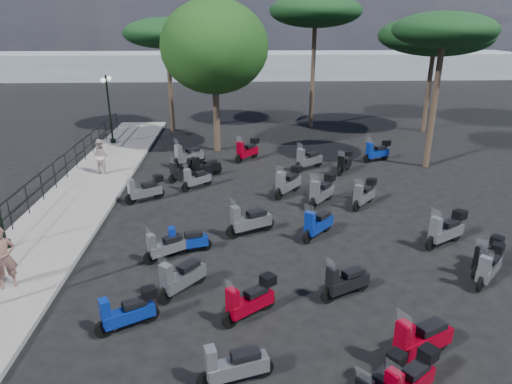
{
  "coord_description": "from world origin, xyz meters",
  "views": [
    {
      "loc": [
        -0.21,
        -13.66,
        6.83
      ],
      "look_at": [
        0.5,
        1.17,
        1.2
      ],
      "focal_mm": 32.0,
      "sensor_mm": 36.0,
      "label": 1
    }
  ],
  "objects_px": {
    "scooter_15": "(322,191)",
    "scooter_29": "(377,152)",
    "broadleaf_tree": "(214,47)",
    "pine_3": "(444,31)",
    "scooter_4": "(182,171)",
    "scooter_27": "(446,230)",
    "scooter_18": "(420,341)",
    "scooter_23": "(308,160)",
    "scooter_20": "(345,282)",
    "scooter_1": "(181,278)",
    "scooter_19": "(409,382)",
    "pine_2": "(167,33)",
    "scooter_11": "(188,156)",
    "scooter_10": "(205,168)",
    "pedestrian_far": "(101,156)",
    "scooter_2": "(166,247)",
    "lamp_post_2": "(109,105)",
    "scooter_3": "(145,190)",
    "scooter_16": "(288,183)",
    "scooter_7": "(128,312)",
    "scooter_5": "(198,178)",
    "pine_1": "(435,36)",
    "scooter_17": "(247,151)",
    "scooter_21": "(318,224)",
    "scooter_14": "(249,221)",
    "scooter_28": "(364,195)",
    "pine_0": "(315,11)",
    "scooter_26": "(489,267)",
    "scooter_8": "(250,301)",
    "scooter_9": "(186,241)",
    "woman": "(4,258)",
    "scooter_22": "(345,163)",
    "scooter_25": "(487,257)"
  },
  "relations": [
    {
      "from": "scooter_8",
      "to": "scooter_16",
      "type": "distance_m",
      "value": 8.47
    },
    {
      "from": "scooter_22",
      "to": "pine_0",
      "type": "bearing_deg",
      "value": -57.53
    },
    {
      "from": "lamp_post_2",
      "to": "pine_0",
      "type": "bearing_deg",
      "value": 24.62
    },
    {
      "from": "scooter_10",
      "to": "scooter_15",
      "type": "relative_size",
      "value": 0.94
    },
    {
      "from": "scooter_18",
      "to": "pine_1",
      "type": "height_order",
      "value": "pine_1"
    },
    {
      "from": "scooter_18",
      "to": "scooter_23",
      "type": "distance_m",
      "value": 13.28
    },
    {
      "from": "pine_3",
      "to": "scooter_28",
      "type": "bearing_deg",
      "value": -132.12
    },
    {
      "from": "lamp_post_2",
      "to": "scooter_4",
      "type": "bearing_deg",
      "value": -48.2
    },
    {
      "from": "scooter_28",
      "to": "scooter_27",
      "type": "bearing_deg",
      "value": 158.24
    },
    {
      "from": "scooter_11",
      "to": "scooter_20",
      "type": "distance_m",
      "value": 12.78
    },
    {
      "from": "scooter_10",
      "to": "scooter_21",
      "type": "distance_m",
      "value": 7.56
    },
    {
      "from": "scooter_3",
      "to": "scooter_9",
      "type": "xyz_separation_m",
      "value": [
        2.05,
        -4.42,
        -0.08
      ]
    },
    {
      "from": "scooter_5",
      "to": "pine_1",
      "type": "relative_size",
      "value": 0.18
    },
    {
      "from": "lamp_post_2",
      "to": "pine_3",
      "type": "bearing_deg",
      "value": -10.96
    },
    {
      "from": "scooter_15",
      "to": "scooter_17",
      "type": "bearing_deg",
      "value": -27.82
    },
    {
      "from": "broadleaf_tree",
      "to": "pine_3",
      "type": "relative_size",
      "value": 1.1
    },
    {
      "from": "scooter_4",
      "to": "scooter_19",
      "type": "bearing_deg",
      "value": 158.55
    },
    {
      "from": "scooter_3",
      "to": "scooter_17",
      "type": "height_order",
      "value": "scooter_17"
    },
    {
      "from": "scooter_28",
      "to": "scooter_25",
      "type": "bearing_deg",
      "value": 154.35
    },
    {
      "from": "woman",
      "to": "scooter_22",
      "type": "height_order",
      "value": "woman"
    },
    {
      "from": "lamp_post_2",
      "to": "broadleaf_tree",
      "type": "relative_size",
      "value": 0.48
    },
    {
      "from": "scooter_23",
      "to": "pine_1",
      "type": "xyz_separation_m",
      "value": [
        8.78,
        7.76,
        5.4
      ]
    },
    {
      "from": "scooter_9",
      "to": "scooter_21",
      "type": "bearing_deg",
      "value": -93.02
    },
    {
      "from": "scooter_3",
      "to": "scooter_16",
      "type": "bearing_deg",
      "value": -118.01
    },
    {
      "from": "scooter_28",
      "to": "pine_2",
      "type": "bearing_deg",
      "value": -15.04
    },
    {
      "from": "scooter_4",
      "to": "scooter_27",
      "type": "bearing_deg",
      "value": -171.38
    },
    {
      "from": "scooter_15",
      "to": "pine_2",
      "type": "distance_m",
      "value": 15.96
    },
    {
      "from": "scooter_20",
      "to": "scooter_1",
      "type": "bearing_deg",
      "value": 57.92
    },
    {
      "from": "scooter_19",
      "to": "pine_2",
      "type": "height_order",
      "value": "pine_2"
    },
    {
      "from": "scooter_23",
      "to": "pine_2",
      "type": "xyz_separation_m",
      "value": [
        -7.55,
        8.59,
        5.55
      ]
    },
    {
      "from": "scooter_19",
      "to": "scooter_26",
      "type": "distance_m",
      "value": 5.51
    },
    {
      "from": "scooter_5",
      "to": "scooter_19",
      "type": "xyz_separation_m",
      "value": [
        4.81,
        -12.01,
        0.01
      ]
    },
    {
      "from": "scooter_4",
      "to": "pine_3",
      "type": "xyz_separation_m",
      "value": [
        11.82,
        1.47,
        5.91
      ]
    },
    {
      "from": "pedestrian_far",
      "to": "scooter_2",
      "type": "distance_m",
      "value": 9.08
    },
    {
      "from": "pine_0",
      "to": "scooter_26",
      "type": "bearing_deg",
      "value": -84.9
    },
    {
      "from": "scooter_27",
      "to": "scooter_18",
      "type": "bearing_deg",
      "value": 120.61
    },
    {
      "from": "scooter_15",
      "to": "scooter_29",
      "type": "distance_m",
      "value": 6.88
    },
    {
      "from": "pedestrian_far",
      "to": "scooter_29",
      "type": "xyz_separation_m",
      "value": [
        13.43,
        1.71,
        -0.45
      ]
    },
    {
      "from": "pine_1",
      "to": "scooter_23",
      "type": "bearing_deg",
      "value": -138.52
    },
    {
      "from": "scooter_5",
      "to": "scooter_10",
      "type": "height_order",
      "value": "scooter_10"
    },
    {
      "from": "scooter_14",
      "to": "scooter_28",
      "type": "height_order",
      "value": "scooter_14"
    },
    {
      "from": "scooter_29",
      "to": "scooter_7",
      "type": "bearing_deg",
      "value": 115.96
    },
    {
      "from": "lamp_post_2",
      "to": "scooter_29",
      "type": "bearing_deg",
      "value": -9.61
    },
    {
      "from": "pedestrian_far",
      "to": "pine_3",
      "type": "relative_size",
      "value": 0.22
    },
    {
      "from": "woman",
      "to": "scooter_4",
      "type": "xyz_separation_m",
      "value": [
        3.7,
        8.87,
        -0.56
      ]
    },
    {
      "from": "scooter_22",
      "to": "pine_0",
      "type": "relative_size",
      "value": 0.16
    },
    {
      "from": "scooter_8",
      "to": "scooter_17",
      "type": "bearing_deg",
      "value": -38.36
    },
    {
      "from": "pine_0",
      "to": "pedestrian_far",
      "type": "bearing_deg",
      "value": -139.11
    },
    {
      "from": "scooter_17",
      "to": "scooter_21",
      "type": "relative_size",
      "value": 1.06
    },
    {
      "from": "scooter_7",
      "to": "pine_3",
      "type": "height_order",
      "value": "pine_3"
    }
  ]
}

